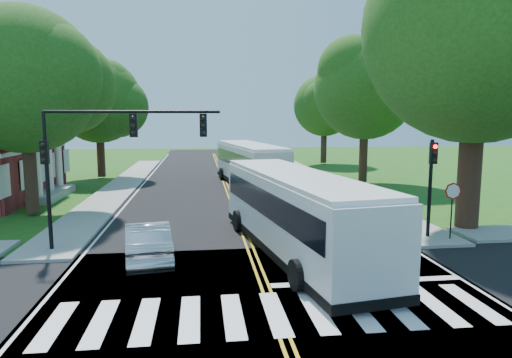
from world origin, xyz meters
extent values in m
plane|color=#1E4D13|center=(0.00, 0.00, 0.00)|extent=(140.00, 140.00, 0.00)
cube|color=black|center=(0.00, 18.00, 0.01)|extent=(14.00, 96.00, 0.01)
cube|color=black|center=(0.00, 0.00, 0.01)|extent=(60.00, 12.00, 0.01)
cube|color=gold|center=(0.00, 22.00, 0.01)|extent=(0.36, 70.00, 0.01)
cube|color=silver|center=(-6.80, 22.00, 0.01)|extent=(0.12, 70.00, 0.01)
cube|color=silver|center=(6.80, 22.00, 0.01)|extent=(0.12, 70.00, 0.01)
cube|color=silver|center=(0.00, -0.50, 0.02)|extent=(12.60, 3.00, 0.01)
cube|color=silver|center=(3.50, 1.60, 0.02)|extent=(6.60, 0.40, 0.01)
cube|color=gray|center=(-8.30, 25.00, 0.07)|extent=(2.60, 40.00, 0.15)
cube|color=gray|center=(8.30, 25.00, 0.07)|extent=(2.60, 40.00, 0.15)
cylinder|color=#341F14|center=(11.00, 8.00, 3.15)|extent=(1.10, 1.10, 6.00)
sphere|color=#34661E|center=(11.00, 8.00, 9.66)|extent=(10.80, 10.80, 10.80)
cylinder|color=#341F14|center=(-11.50, 14.00, 2.55)|extent=(0.70, 0.70, 4.80)
sphere|color=#34661E|center=(-11.50, 14.00, 7.55)|extent=(8.00, 8.00, 8.00)
cylinder|color=#341F14|center=(-11.00, 30.00, 2.35)|extent=(0.70, 0.70, 4.40)
sphere|color=#34661E|center=(-11.00, 30.00, 7.02)|extent=(7.60, 7.60, 7.60)
cylinder|color=#341F14|center=(11.50, 24.00, 2.65)|extent=(0.70, 0.70, 5.00)
sphere|color=#34661E|center=(11.50, 24.00, 7.88)|extent=(8.40, 8.40, 8.40)
cylinder|color=#341F14|center=(12.50, 40.00, 2.35)|extent=(0.70, 0.70, 4.40)
sphere|color=#34661E|center=(12.50, 40.00, 6.89)|extent=(7.20, 7.20, 7.20)
cube|color=silver|center=(-12.40, 20.00, 4.40)|extent=(1.40, 6.00, 0.45)
cube|color=gray|center=(-12.40, 20.00, 0.25)|extent=(1.80, 6.00, 0.50)
cylinder|color=silver|center=(-12.40, 17.80, 2.10)|extent=(0.50, 0.50, 4.20)
cylinder|color=silver|center=(-12.40, 20.00, 2.10)|extent=(0.50, 0.50, 4.20)
cylinder|color=silver|center=(-12.40, 22.20, 2.10)|extent=(0.50, 0.50, 4.20)
cylinder|color=black|center=(-8.20, 6.50, 2.45)|extent=(0.16, 0.16, 4.60)
cube|color=black|center=(-8.20, 6.35, 4.15)|extent=(0.30, 0.22, 0.95)
sphere|color=black|center=(-8.20, 6.21, 4.45)|extent=(0.18, 0.18, 0.18)
cylinder|color=black|center=(-4.70, 6.50, 5.75)|extent=(7.00, 0.12, 0.12)
cube|color=black|center=(-4.70, 6.35, 5.20)|extent=(0.30, 0.22, 0.95)
cube|color=black|center=(-1.90, 6.35, 5.20)|extent=(0.30, 0.22, 0.95)
cylinder|color=black|center=(8.20, 6.50, 2.35)|extent=(0.16, 0.16, 4.40)
cube|color=black|center=(8.20, 6.35, 3.95)|extent=(0.30, 0.22, 0.95)
sphere|color=#FF0A05|center=(8.20, 6.21, 4.25)|extent=(0.18, 0.18, 0.18)
cylinder|color=black|center=(9.00, 6.00, 1.25)|extent=(0.06, 0.06, 2.20)
cylinder|color=#A50A07|center=(9.00, 5.97, 2.30)|extent=(0.76, 0.04, 0.76)
cube|color=silver|center=(1.76, 5.12, 1.66)|extent=(4.65, 12.85, 2.93)
cube|color=black|center=(1.76, 5.12, 2.20)|extent=(4.58, 11.99, 1.01)
cube|color=black|center=(0.77, 11.38, 2.04)|extent=(2.59, 0.51, 1.71)
cube|color=orange|center=(0.77, 11.38, 3.00)|extent=(1.81, 0.38, 0.34)
cube|color=black|center=(1.76, 5.12, 0.36)|extent=(4.71, 12.96, 0.32)
cube|color=silver|center=(1.76, 5.12, 3.19)|extent=(4.53, 12.47, 0.23)
cylinder|color=black|center=(2.48, 9.44, 0.52)|extent=(0.50, 1.06, 1.02)
cylinder|color=black|center=(-0.26, 9.01, 0.52)|extent=(0.50, 1.06, 1.02)
cylinder|color=black|center=(3.73, 1.54, 0.52)|extent=(0.50, 1.06, 1.02)
cylinder|color=black|center=(0.99, 1.11, 0.52)|extent=(0.50, 1.06, 1.02)
cube|color=silver|center=(1.89, 23.61, 1.71)|extent=(4.66, 13.22, 3.02)
cube|color=black|center=(1.89, 23.61, 2.26)|extent=(4.60, 12.34, 1.04)
cube|color=black|center=(0.93, 30.06, 2.10)|extent=(2.67, 0.49, 1.76)
cube|color=orange|center=(0.93, 30.06, 3.09)|extent=(1.86, 0.37, 0.35)
cube|color=black|center=(1.89, 23.61, 0.37)|extent=(4.72, 13.33, 0.33)
cube|color=silver|center=(1.89, 23.61, 3.28)|extent=(4.55, 12.83, 0.24)
cylinder|color=black|center=(2.67, 28.05, 0.54)|extent=(0.50, 1.09, 1.05)
cylinder|color=black|center=(-0.15, 27.63, 0.54)|extent=(0.50, 1.09, 1.05)
cylinder|color=black|center=(3.87, 19.91, 0.54)|extent=(0.50, 1.09, 1.05)
cylinder|color=black|center=(1.05, 19.49, 0.54)|extent=(0.50, 1.09, 1.05)
imported|color=silver|center=(-4.11, 4.80, 0.78)|extent=(2.32, 4.87, 1.54)
imported|color=#A4A7AA|center=(5.36, 7.31, 0.65)|extent=(2.94, 4.88, 1.27)
imported|color=black|center=(5.89, 16.28, 0.67)|extent=(2.93, 4.88, 1.32)
camera|label=1|loc=(-2.04, -12.65, 5.53)|focal=32.00mm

